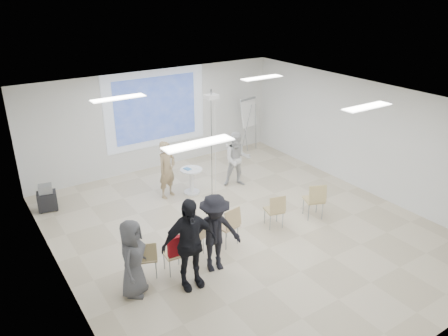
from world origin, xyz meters
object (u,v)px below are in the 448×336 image
chair_far_left (147,256)px  flipchart_easel (249,113)px  pedestal_table (191,179)px  av_cart (47,199)px  player_right (237,157)px  chair_center (229,223)px  player_left (167,166)px  chair_right_inner (275,209)px  audience_mid (215,228)px  chair_left_mid (175,252)px  chair_left_inner (195,235)px  audience_outer (132,254)px  laptop (192,236)px  audience_left (189,238)px  chair_right_far (315,198)px

chair_far_left → flipchart_easel: flipchart_easel is taller
pedestal_table → av_cart: size_ratio=1.06×
pedestal_table → chair_far_left: bearing=-132.6°
player_right → chair_center: 3.10m
player_left → chair_center: (0.04, -2.86, -0.34)m
pedestal_table → chair_far_left: (-2.53, -2.75, 0.08)m
player_left → chair_right_inner: player_left is taller
player_right → av_cart: bearing=-170.5°
pedestal_table → audience_mid: audience_mid is taller
audience_mid → flipchart_easel: audience_mid is taller
chair_right_inner → av_cart: 5.71m
pedestal_table → chair_left_mid: bearing=-124.6°
flipchart_easel → chair_left_inner: bearing=-147.6°
player_right → chair_left_mid: (-3.34, -2.67, -0.38)m
player_right → audience_outer: player_right is taller
chair_far_left → audience_mid: audience_mid is taller
pedestal_table → chair_far_left: chair_far_left is taller
chair_far_left → chair_center: size_ratio=0.88×
laptop → player_right: bearing=-156.5°
chair_left_inner → flipchart_easel: (4.55, 4.33, 0.87)m
chair_far_left → audience_outer: 0.62m
chair_left_mid → chair_far_left: bearing=165.4°
chair_center → audience_left: size_ratio=0.44×
chair_right_inner → laptop: bearing=-168.5°
chair_far_left → laptop: (1.11, 0.21, -0.04)m
flipchart_easel → av_cart: flipchart_easel is taller
chair_left_mid → av_cart: 4.35m
player_left → laptop: (-0.79, -2.72, -0.44)m
player_left → audience_outer: 3.97m
chair_right_far → flipchart_easel: size_ratio=0.51×
chair_far_left → chair_right_inner: 3.26m
chair_right_far → chair_left_inner: bearing=-162.2°
chair_left_mid → chair_right_far: bearing=6.1°
chair_left_mid → pedestal_table: bearing=60.3°
av_cart → laptop: bearing=-48.9°
av_cart → chair_left_inner: bearing=-49.2°
chair_center → audience_left: bearing=-161.5°
player_left → flipchart_easel: flipchart_easel is taller
chair_right_inner → flipchart_easel: flipchart_easel is taller
chair_right_far → audience_outer: size_ratio=0.55×
audience_left → av_cart: size_ratio=3.04×
chair_far_left → flipchart_easel: size_ratio=0.44×
pedestal_table → audience_mid: bearing=-111.7°
pedestal_table → audience_mid: size_ratio=0.39×
chair_left_inner → laptop: bearing=86.5°
audience_outer → pedestal_table: bearing=-2.4°
chair_left_inner → audience_mid: bearing=-96.4°
chair_left_inner → chair_center: 0.82m
player_right → chair_far_left: size_ratio=2.12×
chair_left_mid → chair_center: (1.43, 0.25, 0.06)m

